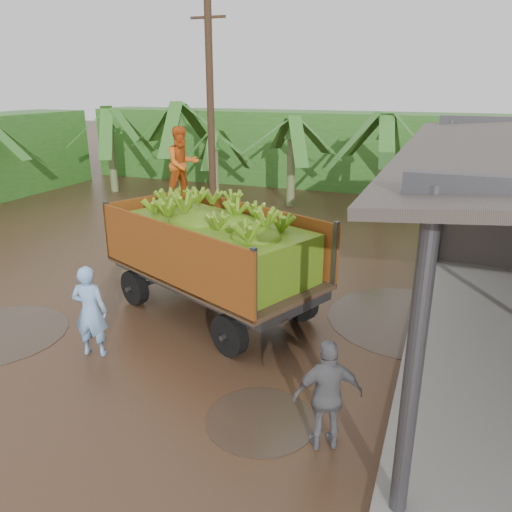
{
  "coord_description": "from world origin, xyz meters",
  "views": [
    {
      "loc": [
        5.41,
        -8.67,
        4.9
      ],
      "look_at": [
        1.62,
        1.08,
        1.27
      ],
      "focal_mm": 35.0,
      "sensor_mm": 36.0,
      "label": 1
    }
  ],
  "objects_px": {
    "man_grey": "(328,395)",
    "utility_pole": "(211,120)",
    "banana_trailer": "(213,248)",
    "man_blue": "(90,311)"
  },
  "relations": [
    {
      "from": "banana_trailer",
      "to": "utility_pole",
      "type": "relative_size",
      "value": 0.92
    },
    {
      "from": "banana_trailer",
      "to": "man_blue",
      "type": "xyz_separation_m",
      "value": [
        -1.31,
        -2.55,
        -0.61
      ]
    },
    {
      "from": "man_blue",
      "to": "utility_pole",
      "type": "relative_size",
      "value": 0.24
    },
    {
      "from": "man_blue",
      "to": "utility_pole",
      "type": "bearing_deg",
      "value": -93.41
    },
    {
      "from": "utility_pole",
      "to": "man_blue",
      "type": "bearing_deg",
      "value": -79.07
    },
    {
      "from": "banana_trailer",
      "to": "man_grey",
      "type": "relative_size",
      "value": 4.07
    },
    {
      "from": "man_grey",
      "to": "utility_pole",
      "type": "distance_m",
      "value": 11.92
    },
    {
      "from": "banana_trailer",
      "to": "utility_pole",
      "type": "distance_m",
      "value": 7.21
    },
    {
      "from": "banana_trailer",
      "to": "man_grey",
      "type": "xyz_separation_m",
      "value": [
        3.42,
        -3.46,
        -0.67
      ]
    },
    {
      "from": "man_grey",
      "to": "utility_pole",
      "type": "xyz_separation_m",
      "value": [
        -6.41,
        9.62,
        2.92
      ]
    }
  ]
}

